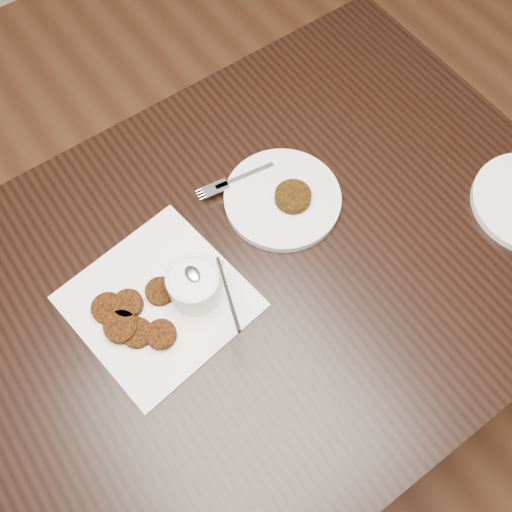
{
  "coord_description": "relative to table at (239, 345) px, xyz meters",
  "views": [
    {
      "loc": [
        -0.18,
        -0.26,
        1.68
      ],
      "look_at": [
        0.07,
        0.09,
        0.8
      ],
      "focal_mm": 39.54,
      "sensor_mm": 36.0,
      "label": 1
    }
  ],
  "objects": [
    {
      "name": "napkin",
      "position": [
        -0.13,
        0.05,
        0.38
      ],
      "size": [
        0.31,
        0.31,
        0.0
      ],
      "primitive_type": "cube",
      "rotation": [
        0.0,
        0.0,
        0.13
      ],
      "color": "white",
      "rests_on": "table"
    },
    {
      "name": "patty_cluster",
      "position": [
        -0.18,
        0.04,
        0.39
      ],
      "size": [
        0.23,
        0.23,
        0.02
      ],
      "primitive_type": null,
      "rotation": [
        0.0,
        0.0,
        -0.16
      ],
      "color": "#5E2D0C",
      "rests_on": "napkin"
    },
    {
      "name": "table",
      "position": [
        0.0,
        0.0,
        0.0
      ],
      "size": [
        1.36,
        0.88,
        0.75
      ],
      "primitive_type": "cube",
      "color": "black",
      "rests_on": "floor"
    },
    {
      "name": "plate_with_patty",
      "position": [
        0.17,
        0.09,
        0.39
      ],
      "size": [
        0.26,
        0.26,
        0.03
      ],
      "primitive_type": null,
      "rotation": [
        0.0,
        0.0,
        -0.15
      ],
      "color": "white",
      "rests_on": "table"
    },
    {
      "name": "sauce_ramekin",
      "position": [
        -0.07,
        0.02,
        0.44
      ],
      "size": [
        0.15,
        0.15,
        0.13
      ],
      "primitive_type": null,
      "rotation": [
        0.0,
        0.0,
        0.26
      ],
      "color": "silver",
      "rests_on": "napkin"
    },
    {
      "name": "floor",
      "position": [
        -0.02,
        -0.09,
        -0.38
      ],
      "size": [
        4.0,
        4.0,
        0.0
      ],
      "primitive_type": "plane",
      "color": "#57321D",
      "rests_on": "ground"
    }
  ]
}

